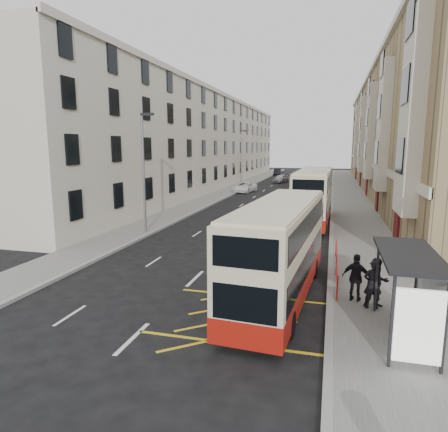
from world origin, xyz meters
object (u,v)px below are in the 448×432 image
(bus_shelter, at_px, (415,280))
(street_lamp_far, at_px, (242,156))
(pedestrian_near, at_px, (373,284))
(white_van, at_px, (244,187))
(car_dark, at_px, (277,172))
(car_red, at_px, (320,175))
(pedestrian_far, at_px, (356,278))
(street_lamp_near, at_px, (144,167))
(double_decker_front, at_px, (280,251))
(double_decker_rear, at_px, (313,196))
(car_silver, at_px, (281,179))
(pedestrian_mid, at_px, (377,283))

(bus_shelter, xyz_separation_m, street_lamp_far, (-14.69, 42.39, 2.50))
(pedestrian_near, bearing_deg, white_van, -79.98)
(car_dark, height_order, car_red, car_red)
(pedestrian_far, bearing_deg, street_lamp_near, -19.84)
(street_lamp_far, distance_m, car_dark, 29.22)
(bus_shelter, relative_size, car_dark, 1.02)
(street_lamp_near, relative_size, street_lamp_far, 1.00)
(double_decker_front, xyz_separation_m, double_decker_rear, (0.52, 16.45, 0.15))
(car_dark, bearing_deg, car_silver, -86.36)
(double_decker_rear, bearing_deg, car_dark, 102.28)
(pedestrian_near, distance_m, pedestrian_mid, 0.22)
(bus_shelter, relative_size, double_decker_front, 0.43)
(double_decker_rear, relative_size, car_red, 2.09)
(car_red, bearing_deg, double_decker_rear, 111.94)
(bus_shelter, distance_m, car_silver, 55.12)
(pedestrian_near, relative_size, car_dark, 0.43)
(pedestrian_mid, distance_m, car_silver, 52.32)
(double_decker_front, height_order, double_decker_rear, double_decker_rear)
(pedestrian_far, xyz_separation_m, car_dark, (-12.13, 68.18, -0.38))
(pedestrian_far, relative_size, car_dark, 0.44)
(bus_shelter, distance_m, double_decker_rear, 19.75)
(pedestrian_mid, bearing_deg, double_decker_front, 151.57)
(street_lamp_near, height_order, double_decker_front, street_lamp_near)
(pedestrian_near, height_order, pedestrian_mid, pedestrian_mid)
(bus_shelter, height_order, pedestrian_near, bus_shelter)
(double_decker_rear, height_order, pedestrian_far, double_decker_rear)
(pedestrian_near, xyz_separation_m, white_van, (-12.67, 36.37, -0.39))
(pedestrian_far, distance_m, car_silver, 51.76)
(double_decker_rear, relative_size, car_dark, 2.54)
(car_silver, bearing_deg, car_red, 76.08)
(car_dark, relative_size, car_red, 0.82)
(street_lamp_near, relative_size, pedestrian_mid, 4.33)
(pedestrian_near, xyz_separation_m, car_silver, (-9.80, 51.51, -0.37))
(street_lamp_far, relative_size, pedestrian_near, 4.42)
(car_dark, bearing_deg, double_decker_front, -88.13)
(double_decker_front, relative_size, pedestrian_mid, 5.35)
(street_lamp_far, xyz_separation_m, pedestrian_mid, (13.98, -39.69, -3.56))
(street_lamp_near, height_order, double_decker_rear, street_lamp_near)
(pedestrian_near, height_order, pedestrian_far, pedestrian_far)
(double_decker_rear, height_order, car_dark, double_decker_rear)
(pedestrian_far, distance_m, car_red, 61.13)
(bus_shelter, xyz_separation_m, double_decker_front, (-4.32, 2.93, -0.16))
(bus_shelter, relative_size, white_van, 0.88)
(car_silver, distance_m, car_dark, 17.50)
(white_van, bearing_deg, pedestrian_near, -62.39)
(white_van, distance_m, car_red, 26.78)
(street_lamp_far, bearing_deg, double_decker_rear, -64.66)
(pedestrian_near, height_order, white_van, pedestrian_near)
(bus_shelter, height_order, car_dark, bus_shelter)
(double_decker_rear, height_order, white_van, double_decker_rear)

